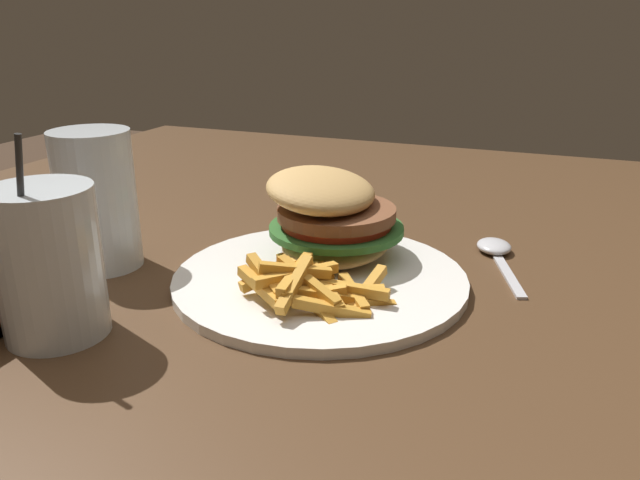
{
  "coord_description": "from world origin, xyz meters",
  "views": [
    {
      "loc": [
        -0.6,
        -0.27,
        1.02
      ],
      "look_at": [
        -0.08,
        -0.07,
        0.81
      ],
      "focal_mm": 35.0,
      "sensor_mm": 36.0,
      "label": 1
    }
  ],
  "objects": [
    {
      "name": "spoon",
      "position": [
        0.07,
        -0.22,
        0.77
      ],
      "size": [
        0.15,
        0.07,
        0.01
      ],
      "rotation": [
        0.0,
        0.0,
        0.33
      ],
      "color": "silver",
      "rests_on": "dining_table"
    },
    {
      "name": "meal_plate_near",
      "position": [
        -0.05,
        -0.06,
        0.8
      ],
      "size": [
        0.29,
        0.29,
        0.11
      ],
      "color": "white",
      "rests_on": "dining_table"
    },
    {
      "name": "juice_glass",
      "position": [
        -0.25,
        0.1,
        0.83
      ],
      "size": [
        0.08,
        0.08,
        0.17
      ],
      "color": "silver",
      "rests_on": "dining_table"
    },
    {
      "name": "dining_table",
      "position": [
        0.0,
        0.0,
        0.67
      ],
      "size": [
        1.25,
        1.2,
        0.77
      ],
      "color": "#4C331E",
      "rests_on": "ground_plane"
    },
    {
      "name": "beer_glass",
      "position": [
        -0.12,
        0.16,
        0.84
      ],
      "size": [
        0.08,
        0.08,
        0.14
      ],
      "color": "silver",
      "rests_on": "dining_table"
    }
  ]
}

